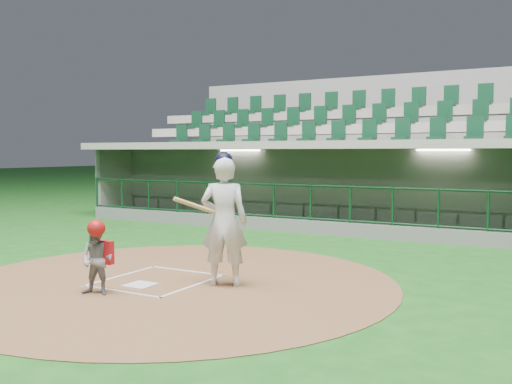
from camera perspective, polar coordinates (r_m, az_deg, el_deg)
ground at (r=9.81m, az=-8.80°, el=-8.48°), size 120.00×120.00×0.00m
dirt_circle at (r=9.48m, az=-8.11°, el=-8.88°), size 7.20×7.20×0.01m
home_plate at (r=9.28m, az=-11.49°, el=-9.10°), size 0.43×0.43×0.02m
batter_box_chalk at (r=9.58m, az=-9.92°, el=-8.69°), size 1.55×1.80×0.01m
dugout_structure at (r=16.47m, az=8.28°, el=-0.03°), size 16.40×3.70×3.00m
seating_deck at (r=19.39m, az=11.39°, el=1.89°), size 17.00×6.72×5.15m
batter at (r=8.95m, az=-3.22°, el=-2.79°), size 0.97×1.00×2.11m
catcher at (r=8.77m, az=-15.60°, el=-6.29°), size 0.59×0.51×1.11m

